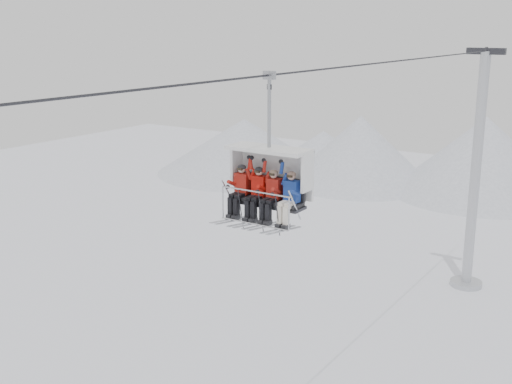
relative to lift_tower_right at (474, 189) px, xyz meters
The scene contains 7 objects.
lift_tower_right is the anchor object (origin of this frame).
haul_cable 23.25m from the lift_tower_right, 90.00° to the right, with size 0.06×0.06×50.00m, color #2A2A2E.
chairlift_carrier 21.80m from the lift_tower_right, 90.00° to the right, with size 2.29×1.17×3.98m.
skier_far_left 22.02m from the lift_tower_right, 92.17° to the right, with size 0.39×1.69×1.57m.
skier_center_left 22.01m from the lift_tower_right, 90.67° to the right, with size 0.39×1.69×1.57m.
skier_center_right 22.01m from the lift_tower_right, 89.43° to the right, with size 0.38×1.69×1.54m.
skier_far_right 22.02m from the lift_tower_right, 87.97° to the right, with size 0.39×1.69×1.57m.
Camera 1 is at (9.02, -13.58, 14.49)m, focal length 45.00 mm.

